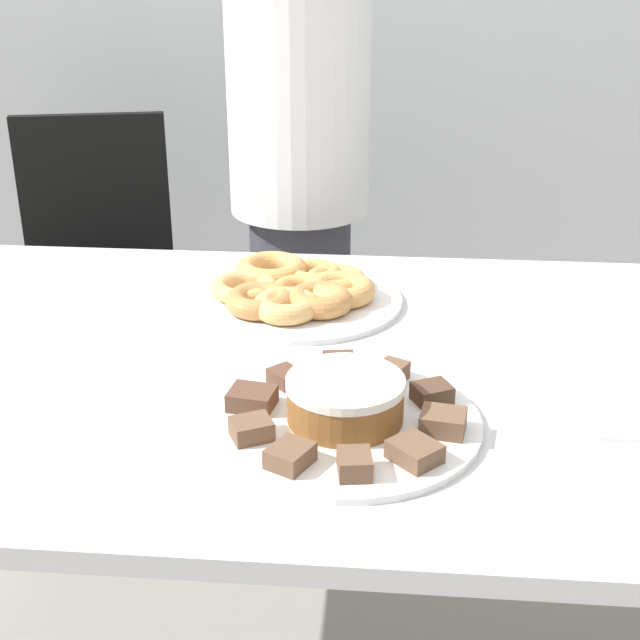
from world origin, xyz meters
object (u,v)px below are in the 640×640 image
at_px(person_standing, 300,179).
at_px(office_chair_left, 100,302).
at_px(plate_cake, 345,422).
at_px(frosted_cake, 345,399).
at_px(plate_donuts, 301,300).

distance_m(person_standing, office_chair_left, 0.71).
xyz_separation_m(plate_cake, frosted_cake, (0.00, 0.00, 0.03)).
xyz_separation_m(person_standing, frosted_cake, (0.16, -0.92, -0.05)).
relative_size(person_standing, plate_cake, 4.29).
height_order(person_standing, plate_cake, person_standing).
xyz_separation_m(person_standing, office_chair_left, (-0.56, 0.19, -0.40)).
relative_size(person_standing, plate_donuts, 4.39).
bearing_deg(office_chair_left, person_standing, -31.65).
bearing_deg(frosted_cake, plate_donuts, 103.94).
height_order(plate_donuts, frosted_cake, frosted_cake).
height_order(person_standing, plate_donuts, person_standing).
xyz_separation_m(office_chair_left, plate_cake, (0.72, -1.11, 0.32)).
relative_size(office_chair_left, plate_cake, 2.47).
bearing_deg(frosted_cake, person_standing, 99.77).
distance_m(plate_donuts, frosted_cake, 0.42).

